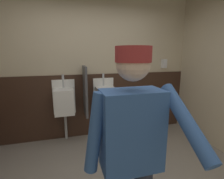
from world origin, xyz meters
name	(u,v)px	position (x,y,z in m)	size (l,w,h in m)	color
wall_back	(90,65)	(0.00, 1.71, 1.40)	(4.58, 0.12, 2.80)	beige
wainscot_band_back	(92,105)	(0.00, 1.64, 0.61)	(3.98, 0.03, 1.23)	#382319
urinal_left	(64,101)	(-0.52, 1.49, 0.78)	(0.40, 0.34, 1.24)	white
urinal_middle	(105,98)	(0.23, 1.49, 0.78)	(0.40, 0.34, 1.24)	white
privacy_divider_panel	(85,91)	(-0.15, 1.42, 0.95)	(0.04, 0.40, 0.90)	#4C4C51
person	(131,144)	(-0.05, -0.53, 0.98)	(0.65, 0.60, 1.66)	#2D3342
soap_dispenser	(164,64)	(1.55, 1.61, 1.41)	(0.10, 0.07, 0.18)	silver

